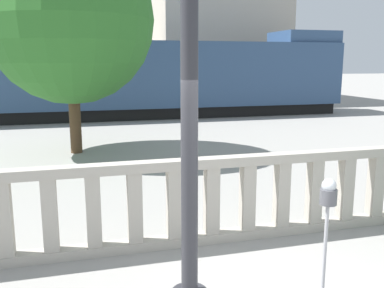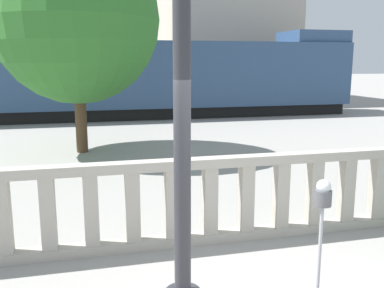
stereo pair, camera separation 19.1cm
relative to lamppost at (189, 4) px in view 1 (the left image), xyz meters
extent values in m
cube|color=#ADA599|center=(0.77, 1.62, -3.15)|extent=(12.37, 0.24, 0.14)
cube|color=#ADA599|center=(0.77, 1.62, -1.99)|extent=(12.37, 0.24, 0.14)
cube|color=#ADA599|center=(-2.08, 1.62, -2.57)|extent=(0.20, 0.20, 1.02)
cube|color=#ADA599|center=(-1.51, 1.62, -2.57)|extent=(0.20, 0.20, 1.02)
cube|color=#ADA599|center=(-0.94, 1.62, -2.57)|extent=(0.20, 0.20, 1.02)
cube|color=#ADA599|center=(-0.37, 1.62, -2.57)|extent=(0.20, 0.20, 1.02)
cube|color=#ADA599|center=(0.20, 1.62, -2.57)|extent=(0.20, 0.20, 1.02)
cube|color=#ADA599|center=(0.77, 1.62, -2.57)|extent=(0.20, 0.20, 1.02)
cube|color=#ADA599|center=(1.35, 1.62, -2.57)|extent=(0.20, 0.20, 1.02)
cube|color=#ADA599|center=(1.92, 1.62, -2.57)|extent=(0.20, 0.20, 1.02)
cube|color=#ADA599|center=(2.49, 1.62, -2.57)|extent=(0.20, 0.20, 1.02)
cube|color=#ADA599|center=(3.06, 1.62, -2.57)|extent=(0.20, 0.20, 1.02)
cube|color=#ADA599|center=(3.63, 1.62, -2.57)|extent=(0.20, 0.20, 1.02)
cylinder|color=#2D2D33|center=(0.00, 0.00, 0.04)|extent=(0.18, 0.18, 6.13)
cylinder|color=#99999E|center=(1.49, -0.26, -2.65)|extent=(0.04, 0.04, 1.15)
cylinder|color=#4C4C51|center=(1.49, -0.26, -1.99)|extent=(0.19, 0.19, 0.17)
sphere|color=#B2B7BC|center=(1.49, -0.26, -1.86)|extent=(0.16, 0.16, 0.16)
cube|color=black|center=(2.42, 16.52, -2.95)|extent=(18.95, 2.41, 0.55)
cube|color=navy|center=(2.42, 16.52, -1.14)|extent=(19.34, 3.01, 3.05)
cube|color=navy|center=(10.64, 16.52, 0.68)|extent=(2.90, 2.71, 0.60)
cube|color=black|center=(-1.34, 23.09, -2.95)|extent=(27.15, 2.09, 0.55)
cube|color=gray|center=(-1.34, 23.09, -1.12)|extent=(27.70, 2.62, 3.11)
cube|color=gray|center=(11.01, 23.09, 0.74)|extent=(3.00, 2.35, 0.60)
cube|color=#ADA393|center=(8.27, 24.96, 2.06)|extent=(8.25, 8.60, 10.56)
cylinder|color=#4C3823|center=(-1.13, 8.82, -2.20)|extent=(0.33, 0.33, 2.05)
sphere|color=#2D6B28|center=(-1.13, 8.82, 0.61)|extent=(4.76, 4.76, 4.76)
camera|label=1|loc=(-1.12, -4.16, -0.54)|focal=40.00mm
camera|label=2|loc=(-0.93, -4.21, -0.54)|focal=40.00mm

